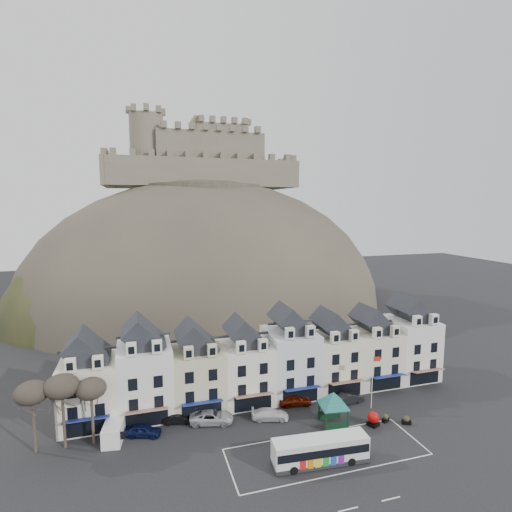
{
  "coord_description": "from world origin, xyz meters",
  "views": [
    {
      "loc": [
        -17.42,
        -36.0,
        27.33
      ],
      "look_at": [
        0.64,
        24.0,
        19.26
      ],
      "focal_mm": 28.0,
      "sensor_mm": 36.0,
      "label": 1
    }
  ],
  "objects_px": {
    "car_silver": "(212,417)",
    "car_white": "(270,414)",
    "car_black": "(178,418)",
    "bus_shelter": "(333,399)",
    "car_maroon": "(295,400)",
    "white_van": "(114,430)",
    "red_buoy": "(373,419)",
    "bus": "(320,449)",
    "car_navy": "(143,430)",
    "car_charcoal": "(349,398)",
    "flagpole": "(373,378)"
  },
  "relations": [
    {
      "from": "car_silver",
      "to": "car_white",
      "type": "relative_size",
      "value": 1.14
    },
    {
      "from": "car_white",
      "to": "car_black",
      "type": "bearing_deg",
      "value": 93.21
    },
    {
      "from": "bus_shelter",
      "to": "car_maroon",
      "type": "xyz_separation_m",
      "value": [
        -2.68,
        5.94,
        -2.55
      ]
    },
    {
      "from": "white_van",
      "to": "red_buoy",
      "type": "bearing_deg",
      "value": -3.68
    },
    {
      "from": "bus",
      "to": "car_navy",
      "type": "relative_size",
      "value": 2.5
    },
    {
      "from": "white_van",
      "to": "car_silver",
      "type": "distance_m",
      "value": 11.57
    },
    {
      "from": "red_buoy",
      "to": "car_silver",
      "type": "xyz_separation_m",
      "value": [
        -19.19,
        6.4,
        -0.15
      ]
    },
    {
      "from": "red_buoy",
      "to": "white_van",
      "type": "bearing_deg",
      "value": 168.43
    },
    {
      "from": "car_silver",
      "to": "bus_shelter",
      "type": "bearing_deg",
      "value": -94.36
    },
    {
      "from": "bus_shelter",
      "to": "car_charcoal",
      "type": "relative_size",
      "value": 1.53
    },
    {
      "from": "bus",
      "to": "car_silver",
      "type": "xyz_separation_m",
      "value": [
        -9.62,
        11.15,
        -0.84
      ]
    },
    {
      "from": "flagpole",
      "to": "car_black",
      "type": "distance_m",
      "value": 26.02
    },
    {
      "from": "bus_shelter",
      "to": "car_black",
      "type": "bearing_deg",
      "value": 169.83
    },
    {
      "from": "bus",
      "to": "flagpole",
      "type": "distance_m",
      "value": 14.83
    },
    {
      "from": "car_black",
      "to": "car_silver",
      "type": "xyz_separation_m",
      "value": [
        4.04,
        -1.18,
        0.15
      ]
    },
    {
      "from": "flagpole",
      "to": "car_white",
      "type": "xyz_separation_m",
      "value": [
        -14.12,
        1.28,
        -3.57
      ]
    },
    {
      "from": "car_navy",
      "to": "car_black",
      "type": "distance_m",
      "value": 4.57
    },
    {
      "from": "car_navy",
      "to": "car_white",
      "type": "relative_size",
      "value": 0.88
    },
    {
      "from": "red_buoy",
      "to": "white_van",
      "type": "height_order",
      "value": "white_van"
    },
    {
      "from": "bus_shelter",
      "to": "car_navy",
      "type": "xyz_separation_m",
      "value": [
        -22.76,
        4.25,
        -2.62
      ]
    },
    {
      "from": "flagpole",
      "to": "car_white",
      "type": "distance_m",
      "value": 14.62
    },
    {
      "from": "red_buoy",
      "to": "car_white",
      "type": "distance_m",
      "value": 12.9
    },
    {
      "from": "flagpole",
      "to": "white_van",
      "type": "relative_size",
      "value": 1.5
    },
    {
      "from": "flagpole",
      "to": "bus_shelter",
      "type": "bearing_deg",
      "value": -162.73
    },
    {
      "from": "bus",
      "to": "red_buoy",
      "type": "distance_m",
      "value": 10.7
    },
    {
      "from": "bus",
      "to": "bus_shelter",
      "type": "relative_size",
      "value": 1.56
    },
    {
      "from": "car_white",
      "to": "white_van",
      "type": "bearing_deg",
      "value": 101.92
    },
    {
      "from": "red_buoy",
      "to": "car_silver",
      "type": "relative_size",
      "value": 0.33
    },
    {
      "from": "car_silver",
      "to": "car_maroon",
      "type": "bearing_deg",
      "value": -70.44
    },
    {
      "from": "bus",
      "to": "white_van",
      "type": "distance_m",
      "value": 23.9
    },
    {
      "from": "white_van",
      "to": "bus",
      "type": "bearing_deg",
      "value": -19.66
    },
    {
      "from": "red_buoy",
      "to": "car_charcoal",
      "type": "xyz_separation_m",
      "value": [
        0.0,
        5.94,
        -0.19
      ]
    },
    {
      "from": "bus",
      "to": "car_black",
      "type": "relative_size",
      "value": 2.78
    },
    {
      "from": "car_silver",
      "to": "car_maroon",
      "type": "height_order",
      "value": "car_maroon"
    },
    {
      "from": "bus_shelter",
      "to": "white_van",
      "type": "height_order",
      "value": "bus_shelter"
    },
    {
      "from": "car_charcoal",
      "to": "car_silver",
      "type": "bearing_deg",
      "value": 80.16
    },
    {
      "from": "bus_shelter",
      "to": "car_black",
      "type": "distance_m",
      "value": 19.64
    },
    {
      "from": "bus_shelter",
      "to": "white_van",
      "type": "bearing_deg",
      "value": 177.47
    },
    {
      "from": "white_van",
      "to": "car_navy",
      "type": "bearing_deg",
      "value": 0.74
    },
    {
      "from": "car_navy",
      "to": "car_black",
      "type": "bearing_deg",
      "value": -49.77
    },
    {
      "from": "bus",
      "to": "bus_shelter",
      "type": "bearing_deg",
      "value": 57.05
    },
    {
      "from": "car_white",
      "to": "car_silver",
      "type": "bearing_deg",
      "value": 95.41
    },
    {
      "from": "car_white",
      "to": "car_maroon",
      "type": "bearing_deg",
      "value": -45.21
    },
    {
      "from": "flagpole",
      "to": "car_charcoal",
      "type": "relative_size",
      "value": 1.71
    },
    {
      "from": "bus",
      "to": "flagpole",
      "type": "xyz_separation_m",
      "value": [
        11.82,
        8.56,
        2.66
      ]
    },
    {
      "from": "car_black",
      "to": "car_white",
      "type": "bearing_deg",
      "value": -92.37
    },
    {
      "from": "flagpole",
      "to": "car_charcoal",
      "type": "xyz_separation_m",
      "value": [
        -2.26,
        2.14,
        -3.54
      ]
    },
    {
      "from": "bus",
      "to": "car_charcoal",
      "type": "relative_size",
      "value": 2.39
    },
    {
      "from": "bus",
      "to": "car_maroon",
      "type": "bearing_deg",
      "value": 84.25
    },
    {
      "from": "bus_shelter",
      "to": "car_navy",
      "type": "height_order",
      "value": "bus_shelter"
    }
  ]
}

